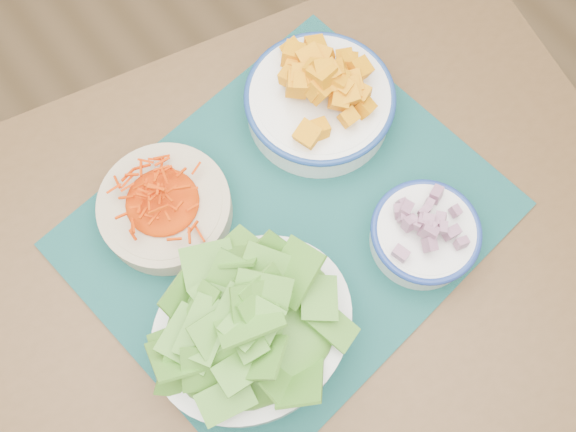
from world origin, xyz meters
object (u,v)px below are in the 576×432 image
at_px(onion_bowl, 425,233).
at_px(lettuce_bowl, 252,326).
at_px(table, 253,300).
at_px(placemat, 288,224).
at_px(squash_bowl, 320,97).
at_px(carrot_bowl, 164,206).

bearing_deg(onion_bowl, lettuce_bowl, 172.74).
height_order(table, placemat, placemat).
bearing_deg(onion_bowl, placemat, 135.40).
bearing_deg(table, squash_bowl, 43.48).
xyz_separation_m(table, carrot_bowl, (-0.03, 0.14, 0.15)).
bearing_deg(lettuce_bowl, carrot_bowl, 90.02).
distance_m(placemat, squash_bowl, 0.18).
xyz_separation_m(placemat, onion_bowl, (0.12, -0.12, 0.04)).
distance_m(placemat, onion_bowl, 0.18).
xyz_separation_m(squash_bowl, lettuce_bowl, (-0.25, -0.20, 0.01)).
relative_size(placemat, onion_bowl, 3.23).
distance_m(placemat, lettuce_bowl, 0.16).
bearing_deg(onion_bowl, squash_bowl, 87.96).
height_order(table, lettuce_bowl, lettuce_bowl).
relative_size(placemat, carrot_bowl, 2.66).
bearing_deg(squash_bowl, lettuce_bowl, -141.94).
bearing_deg(table, onion_bowl, -11.96).
xyz_separation_m(placemat, squash_bowl, (0.13, 0.11, 0.05)).
relative_size(squash_bowl, onion_bowl, 1.28).
height_order(placemat, lettuce_bowl, lettuce_bowl).
distance_m(table, carrot_bowl, 0.20).
relative_size(table, onion_bowl, 7.50).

